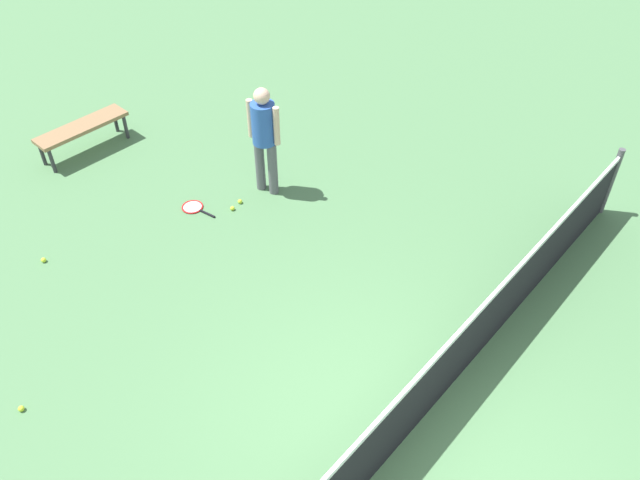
{
  "coord_description": "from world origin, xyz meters",
  "views": [
    {
      "loc": [
        3.19,
        1.72,
        5.99
      ],
      "look_at": [
        -1.1,
        -2.0,
        0.9
      ],
      "focal_mm": 36.56,
      "sensor_mm": 36.0,
      "label": 1
    }
  ],
  "objects_px": {
    "tennis_ball_near_player": "(240,201)",
    "tennis_ball_stray_left": "(21,409)",
    "tennis_ball_midcourt": "(232,208)",
    "courtside_bench": "(82,129)",
    "tennis_racket_near_player": "(194,208)",
    "player_near_side": "(264,133)",
    "tennis_ball_baseline": "(44,260)"
  },
  "relations": [
    {
      "from": "tennis_ball_near_player",
      "to": "tennis_ball_midcourt",
      "type": "height_order",
      "value": "same"
    },
    {
      "from": "tennis_ball_baseline",
      "to": "tennis_ball_near_player",
      "type": "bearing_deg",
      "value": 157.54
    },
    {
      "from": "player_near_side",
      "to": "courtside_bench",
      "type": "height_order",
      "value": "player_near_side"
    },
    {
      "from": "tennis_racket_near_player",
      "to": "tennis_ball_midcourt",
      "type": "height_order",
      "value": "tennis_ball_midcourt"
    },
    {
      "from": "tennis_ball_midcourt",
      "to": "tennis_ball_stray_left",
      "type": "xyz_separation_m",
      "value": [
        3.8,
        0.77,
        0.0
      ]
    },
    {
      "from": "player_near_side",
      "to": "courtside_bench",
      "type": "xyz_separation_m",
      "value": [
        1.17,
        -2.95,
        -0.59
      ]
    },
    {
      "from": "tennis_ball_stray_left",
      "to": "tennis_ball_near_player",
      "type": "bearing_deg",
      "value": -168.59
    },
    {
      "from": "player_near_side",
      "to": "tennis_ball_midcourt",
      "type": "height_order",
      "value": "player_near_side"
    },
    {
      "from": "tennis_racket_near_player",
      "to": "tennis_ball_stray_left",
      "type": "relative_size",
      "value": 9.08
    },
    {
      "from": "tennis_ball_stray_left",
      "to": "player_near_side",
      "type": "bearing_deg",
      "value": -170.85
    },
    {
      "from": "tennis_racket_near_player",
      "to": "tennis_ball_midcourt",
      "type": "bearing_deg",
      "value": 126.61
    },
    {
      "from": "tennis_ball_near_player",
      "to": "tennis_ball_stray_left",
      "type": "relative_size",
      "value": 1.0
    },
    {
      "from": "player_near_side",
      "to": "tennis_racket_near_player",
      "type": "relative_size",
      "value": 2.84
    },
    {
      "from": "tennis_ball_stray_left",
      "to": "tennis_racket_near_player",
      "type": "bearing_deg",
      "value": -160.47
    },
    {
      "from": "courtside_bench",
      "to": "tennis_ball_stray_left",
      "type": "bearing_deg",
      "value": 47.9
    },
    {
      "from": "tennis_racket_near_player",
      "to": "courtside_bench",
      "type": "bearing_deg",
      "value": -86.53
    },
    {
      "from": "player_near_side",
      "to": "tennis_ball_stray_left",
      "type": "height_order",
      "value": "player_near_side"
    },
    {
      "from": "tennis_ball_near_player",
      "to": "tennis_ball_baseline",
      "type": "xyz_separation_m",
      "value": [
        2.58,
        -1.06,
        0.0
      ]
    },
    {
      "from": "tennis_ball_midcourt",
      "to": "courtside_bench",
      "type": "distance_m",
      "value": 2.96
    },
    {
      "from": "tennis_ball_near_player",
      "to": "tennis_ball_midcourt",
      "type": "distance_m",
      "value": 0.19
    },
    {
      "from": "tennis_ball_midcourt",
      "to": "courtside_bench",
      "type": "bearing_deg",
      "value": -80.45
    },
    {
      "from": "tennis_racket_near_player",
      "to": "tennis_ball_baseline",
      "type": "relative_size",
      "value": 9.08
    },
    {
      "from": "tennis_racket_near_player",
      "to": "courtside_bench",
      "type": "xyz_separation_m",
      "value": [
        0.15,
        -2.44,
        0.4
      ]
    },
    {
      "from": "tennis_ball_midcourt",
      "to": "tennis_ball_near_player",
      "type": "bearing_deg",
      "value": -169.7
    },
    {
      "from": "player_near_side",
      "to": "tennis_ball_baseline",
      "type": "bearing_deg",
      "value": -20.45
    },
    {
      "from": "tennis_ball_stray_left",
      "to": "courtside_bench",
      "type": "bearing_deg",
      "value": -132.1
    },
    {
      "from": "tennis_ball_baseline",
      "to": "courtside_bench",
      "type": "xyz_separation_m",
      "value": [
        -1.9,
        -1.8,
        0.38
      ]
    },
    {
      "from": "courtside_bench",
      "to": "tennis_ball_midcourt",
      "type": "bearing_deg",
      "value": 99.55
    },
    {
      "from": "tennis_ball_stray_left",
      "to": "courtside_bench",
      "type": "xyz_separation_m",
      "value": [
        -3.32,
        -3.67,
        0.38
      ]
    },
    {
      "from": "tennis_ball_stray_left",
      "to": "courtside_bench",
      "type": "distance_m",
      "value": 4.96
    },
    {
      "from": "tennis_ball_baseline",
      "to": "courtside_bench",
      "type": "height_order",
      "value": "courtside_bench"
    },
    {
      "from": "tennis_racket_near_player",
      "to": "courtside_bench",
      "type": "height_order",
      "value": "courtside_bench"
    }
  ]
}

